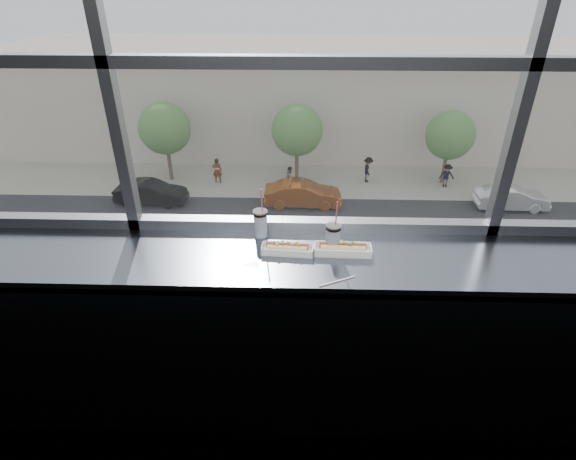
{
  "coord_description": "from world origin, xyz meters",
  "views": [
    {
      "loc": [
        -0.06,
        -0.71,
        2.37
      ],
      "look_at": [
        -0.12,
        1.23,
        1.25
      ],
      "focal_mm": 28.0,
      "sensor_mm": 36.0,
      "label": 1
    }
  ],
  "objects_px": {
    "tree_right": "(450,135)",
    "soda_cup_left": "(260,222)",
    "car_far_c": "(512,194)",
    "pedestrian_d": "(447,173)",
    "car_near_d": "(448,263)",
    "car_near_a": "(30,255)",
    "pedestrian_b": "(290,175)",
    "soda_cup_right": "(333,237)",
    "tree_center": "(297,130)",
    "hotdog_tray_right": "(343,248)",
    "car_near_c": "(308,261)",
    "tree_left": "(165,128)",
    "car_far_a": "(150,189)",
    "hotdog_tray_left": "(287,248)",
    "loose_straw": "(337,281)",
    "car_far_b": "(303,190)",
    "car_near_b": "(122,256)",
    "wrapper": "(251,263)",
    "pedestrian_a": "(217,168)",
    "pedestrian_c": "(368,167)"
  },
  "relations": [
    {
      "from": "tree_right",
      "to": "soda_cup_left",
      "type": "bearing_deg",
      "value": -110.37
    },
    {
      "from": "car_far_c",
      "to": "pedestrian_d",
      "type": "bearing_deg",
      "value": 44.87
    },
    {
      "from": "soda_cup_left",
      "to": "car_near_d",
      "type": "distance_m",
      "value": 20.9
    },
    {
      "from": "car_near_a",
      "to": "pedestrian_b",
      "type": "height_order",
      "value": "car_near_a"
    },
    {
      "from": "soda_cup_right",
      "to": "tree_center",
      "type": "relative_size",
      "value": 0.05
    },
    {
      "from": "soda_cup_right",
      "to": "pedestrian_d",
      "type": "distance_m",
      "value": 31.32
    },
    {
      "from": "pedestrian_d",
      "to": "hotdog_tray_right",
      "type": "bearing_deg",
      "value": -110.03
    },
    {
      "from": "car_far_c",
      "to": "car_near_a",
      "type": "xyz_separation_m",
      "value": [
        -26.82,
        -8.0,
        0.11
      ]
    },
    {
      "from": "car_near_c",
      "to": "tree_left",
      "type": "xyz_separation_m",
      "value": [
        -9.93,
        12.0,
        2.8
      ]
    },
    {
      "from": "car_far_a",
      "to": "tree_left",
      "type": "xyz_separation_m",
      "value": [
        0.24,
        4.0,
        2.77
      ]
    },
    {
      "from": "hotdog_tray_left",
      "to": "tree_center",
      "type": "height_order",
      "value": "hotdog_tray_left"
    },
    {
      "from": "hotdog_tray_right",
      "to": "loose_straw",
      "type": "bearing_deg",
      "value": -97.59
    },
    {
      "from": "car_far_b",
      "to": "tree_right",
      "type": "bearing_deg",
      "value": -67.7
    },
    {
      "from": "tree_right",
      "to": "car_near_a",
      "type": "bearing_deg",
      "value": -153.04
    },
    {
      "from": "car_far_b",
      "to": "car_far_a",
      "type": "xyz_separation_m",
      "value": [
        -9.9,
        0.0,
        -0.07
      ]
    },
    {
      "from": "car_near_b",
      "to": "hotdog_tray_left",
      "type": "bearing_deg",
      "value": -143.93
    },
    {
      "from": "hotdog_tray_right",
      "to": "car_near_d",
      "type": "height_order",
      "value": "hotdog_tray_right"
    },
    {
      "from": "car_far_b",
      "to": "tree_left",
      "type": "distance_m",
      "value": 10.8
    },
    {
      "from": "hotdog_tray_left",
      "to": "tree_right",
      "type": "height_order",
      "value": "hotdog_tray_left"
    },
    {
      "from": "wrapper",
      "to": "car_far_b",
      "type": "bearing_deg",
      "value": 89.06
    },
    {
      "from": "pedestrian_b",
      "to": "loose_straw",
      "type": "bearing_deg",
      "value": -178.06
    },
    {
      "from": "car_near_b",
      "to": "car_near_a",
      "type": "bearing_deg",
      "value": 97.95
    },
    {
      "from": "car_near_d",
      "to": "pedestrian_d",
      "type": "xyz_separation_m",
      "value": [
        3.05,
        11.26,
        -0.04
      ]
    },
    {
      "from": "hotdog_tray_left",
      "to": "car_near_b",
      "type": "xyz_separation_m",
      "value": [
        -8.69,
        16.25,
        -10.95
      ]
    },
    {
      "from": "car_far_b",
      "to": "car_far_a",
      "type": "relative_size",
      "value": 1.07
    },
    {
      "from": "tree_left",
      "to": "pedestrian_b",
      "type": "bearing_deg",
      "value": -7.69
    },
    {
      "from": "pedestrian_d",
      "to": "pedestrian_b",
      "type": "height_order",
      "value": "pedestrian_d"
    },
    {
      "from": "car_near_c",
      "to": "tree_right",
      "type": "height_order",
      "value": "tree_right"
    },
    {
      "from": "tree_left",
      "to": "car_far_c",
      "type": "bearing_deg",
      "value": -9.89
    },
    {
      "from": "car_far_c",
      "to": "car_near_a",
      "type": "relative_size",
      "value": 0.9
    },
    {
      "from": "soda_cup_left",
      "to": "pedestrian_a",
      "type": "bearing_deg",
      "value": 101.81
    },
    {
      "from": "loose_straw",
      "to": "car_far_c",
      "type": "height_order",
      "value": "loose_straw"
    },
    {
      "from": "pedestrian_b",
      "to": "tree_left",
      "type": "height_order",
      "value": "tree_left"
    },
    {
      "from": "tree_left",
      "to": "loose_straw",
      "type": "bearing_deg",
      "value": -71.24
    },
    {
      "from": "car_far_c",
      "to": "tree_center",
      "type": "relative_size",
      "value": 1.07
    },
    {
      "from": "hotdog_tray_right",
      "to": "car_far_c",
      "type": "distance_m",
      "value": 29.75
    },
    {
      "from": "loose_straw",
      "to": "car_far_b",
      "type": "height_order",
      "value": "loose_straw"
    },
    {
      "from": "car_far_a",
      "to": "pedestrian_b",
      "type": "bearing_deg",
      "value": -70.03
    },
    {
      "from": "car_near_d",
      "to": "car_near_b",
      "type": "relative_size",
      "value": 0.92
    },
    {
      "from": "car_far_a",
      "to": "pedestrian_c",
      "type": "height_order",
      "value": "pedestrian_c"
    },
    {
      "from": "car_near_b",
      "to": "tree_right",
      "type": "height_order",
      "value": "tree_right"
    },
    {
      "from": "hotdog_tray_left",
      "to": "pedestrian_c",
      "type": "height_order",
      "value": "hotdog_tray_left"
    },
    {
      "from": "pedestrian_c",
      "to": "hotdog_tray_right",
      "type": "bearing_deg",
      "value": 170.75
    },
    {
      "from": "car_far_b",
      "to": "car_near_c",
      "type": "bearing_deg",
      "value": -177.44
    },
    {
      "from": "car_far_b",
      "to": "tree_center",
      "type": "relative_size",
      "value": 1.16
    },
    {
      "from": "car_far_b",
      "to": "pedestrian_c",
      "type": "relative_size",
      "value": 2.94
    },
    {
      "from": "soda_cup_left",
      "to": "soda_cup_right",
      "type": "height_order",
      "value": "soda_cup_right"
    },
    {
      "from": "pedestrian_a",
      "to": "tree_right",
      "type": "distance_m",
      "value": 16.39
    },
    {
      "from": "car_near_d",
      "to": "tree_left",
      "type": "distance_m",
      "value": 20.75
    },
    {
      "from": "hotdog_tray_right",
      "to": "tree_right",
      "type": "relative_size",
      "value": 0.06
    }
  ]
}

